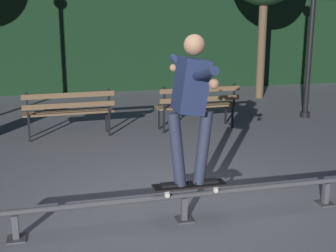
{
  "coord_description": "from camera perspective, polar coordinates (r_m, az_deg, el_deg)",
  "views": [
    {
      "loc": [
        -1.27,
        -4.45,
        2.11
      ],
      "look_at": [
        0.03,
        0.57,
        0.85
      ],
      "focal_mm": 47.58,
      "sensor_mm": 36.0,
      "label": 1
    }
  ],
  "objects": [
    {
      "name": "skateboard",
      "position": [
        4.74,
        2.78,
        -7.64
      ],
      "size": [
        0.78,
        0.2,
        0.09
      ],
      "color": "black",
      "rests_on": "grind_rail"
    },
    {
      "name": "hedge_backdrop",
      "position": [
        13.66,
        -9.29,
        10.23
      ],
      "size": [
        24.0,
        1.2,
        2.67
      ],
      "primitive_type": "cube",
      "color": "black",
      "rests_on": "ground"
    },
    {
      "name": "lamp_post_right",
      "position": [
        9.98,
        18.14,
        15.14
      ],
      "size": [
        0.32,
        0.32,
        3.9
      ],
      "color": "black",
      "rests_on": "ground"
    },
    {
      "name": "park_bench_leftmost",
      "position": [
        8.15,
        -12.58,
        2.2
      ],
      "size": [
        1.62,
        0.49,
        0.88
      ],
      "color": "black",
      "rests_on": "ground"
    },
    {
      "name": "ground_plane",
      "position": [
        5.08,
        1.3,
        -10.86
      ],
      "size": [
        90.0,
        90.0,
        0.0
      ],
      "primitive_type": "plane",
      "color": "slate"
    },
    {
      "name": "skateboarder",
      "position": [
        4.49,
        2.96,
        3.58
      ],
      "size": [
        0.62,
        1.41,
        1.56
      ],
      "color": "black",
      "rests_on": "skateboard"
    },
    {
      "name": "grind_rail",
      "position": [
        4.78,
        2.09,
        -9.32
      ],
      "size": [
        4.03,
        0.18,
        0.31
      ],
      "color": "#47474C",
      "rests_on": "ground"
    },
    {
      "name": "park_bench_left_center",
      "position": [
        8.57,
        3.84,
        3.04
      ],
      "size": [
        1.62,
        0.49,
        0.88
      ],
      "color": "black",
      "rests_on": "ground"
    }
  ]
}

